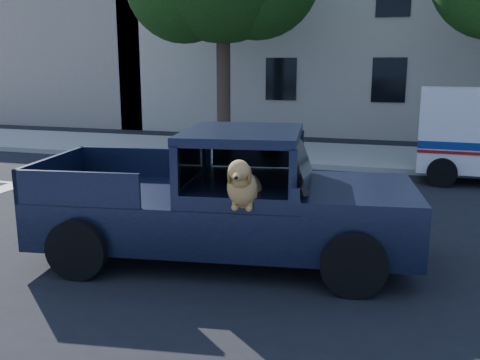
# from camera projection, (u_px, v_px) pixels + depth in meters

# --- Properties ---
(ground) EXTENTS (120.00, 120.00, 0.00)m
(ground) POSITION_uv_depth(u_px,v_px,m) (271.00, 267.00, 7.52)
(ground) COLOR black
(ground) RESTS_ON ground
(far_sidewalk) EXTENTS (60.00, 4.00, 0.15)m
(far_sidewalk) POSITION_uv_depth(u_px,v_px,m) (345.00, 156.00, 16.09)
(far_sidewalk) COLOR gray
(far_sidewalk) RESTS_ON ground
(lane_stripes) EXTENTS (21.60, 0.14, 0.01)m
(lane_stripes) POSITION_uv_depth(u_px,v_px,m) (417.00, 215.00, 10.11)
(lane_stripes) COLOR silver
(lane_stripes) RESTS_ON ground
(building_main) EXTENTS (26.00, 6.00, 9.00)m
(building_main) POSITION_uv_depth(u_px,v_px,m) (448.00, 19.00, 21.07)
(building_main) COLOR #BEB29D
(building_main) RESTS_ON ground
(building_left) EXTENTS (12.00, 6.00, 8.00)m
(building_left) POSITION_uv_depth(u_px,v_px,m) (58.00, 38.00, 26.39)
(building_left) COLOR tan
(building_left) RESTS_ON ground
(pickup_truck) EXTENTS (5.56, 2.97, 1.90)m
(pickup_truck) POSITION_uv_depth(u_px,v_px,m) (219.00, 216.00, 7.75)
(pickup_truck) COLOR black
(pickup_truck) RESTS_ON ground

